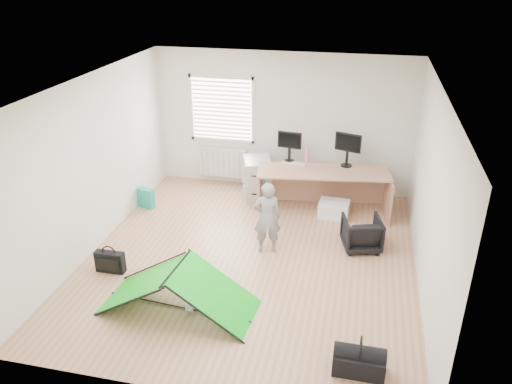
% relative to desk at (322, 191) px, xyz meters
% --- Properties ---
extents(ground, '(5.50, 5.50, 0.00)m').
position_rel_desk_xyz_m(ground, '(-0.92, -1.84, -0.40)').
color(ground, '#AB7A5B').
rests_on(ground, ground).
extents(back_wall, '(5.00, 0.02, 2.70)m').
position_rel_desk_xyz_m(back_wall, '(-0.92, 0.91, 0.95)').
color(back_wall, silver).
rests_on(back_wall, ground).
extents(window, '(1.20, 0.06, 1.20)m').
position_rel_desk_xyz_m(window, '(-2.12, 0.87, 1.15)').
color(window, silver).
rests_on(window, back_wall).
extents(radiator, '(1.00, 0.12, 0.60)m').
position_rel_desk_xyz_m(radiator, '(-2.12, 0.83, 0.05)').
color(radiator, silver).
rests_on(radiator, back_wall).
extents(desk, '(2.42, 1.07, 0.80)m').
position_rel_desk_xyz_m(desk, '(0.00, 0.00, 0.00)').
color(desk, '#A9785E').
rests_on(desk, ground).
extents(filing_cabinet, '(0.67, 0.78, 0.77)m').
position_rel_desk_xyz_m(filing_cabinet, '(-1.29, 0.37, -0.02)').
color(filing_cabinet, '#B0B4B6').
rests_on(filing_cabinet, ground).
extents(monitor_left, '(0.45, 0.15, 0.42)m').
position_rel_desk_xyz_m(monitor_left, '(-0.68, 0.32, 0.61)').
color(monitor_left, black).
rests_on(monitor_left, desk).
extents(monitor_right, '(0.49, 0.25, 0.46)m').
position_rel_desk_xyz_m(monitor_right, '(0.38, 0.32, 0.63)').
color(monitor_right, black).
rests_on(monitor_right, desk).
extents(keyboard, '(0.44, 0.17, 0.02)m').
position_rel_desk_xyz_m(keyboard, '(-0.58, 0.22, 0.41)').
color(keyboard, beige).
rests_on(keyboard, desk).
extents(thermos, '(0.09, 0.09, 0.28)m').
position_rel_desk_xyz_m(thermos, '(-0.35, 0.33, 0.54)').
color(thermos, '#D37687').
rests_on(thermos, desk).
extents(office_chair, '(0.71, 0.72, 0.54)m').
position_rel_desk_xyz_m(office_chair, '(0.75, -1.16, -0.13)').
color(office_chair, black).
rests_on(office_chair, ground).
extents(person, '(0.49, 0.39, 1.18)m').
position_rel_desk_xyz_m(person, '(-0.71, -1.57, 0.19)').
color(person, gray).
rests_on(person, ground).
extents(kite, '(2.11, 1.06, 0.63)m').
position_rel_desk_xyz_m(kite, '(-1.57, -3.24, -0.08)').
color(kite, '#11B41A').
rests_on(kite, ground).
extents(storage_crate, '(0.55, 0.41, 0.30)m').
position_rel_desk_xyz_m(storage_crate, '(0.24, -0.18, -0.25)').
color(storage_crate, white).
rests_on(storage_crate, ground).
extents(tote_bag, '(0.34, 0.23, 0.38)m').
position_rel_desk_xyz_m(tote_bag, '(-3.21, -0.56, -0.21)').
color(tote_bag, teal).
rests_on(tote_bag, ground).
extents(laptop_bag, '(0.44, 0.13, 0.33)m').
position_rel_desk_xyz_m(laptop_bag, '(-2.86, -2.65, -0.23)').
color(laptop_bag, black).
rests_on(laptop_bag, ground).
extents(white_box, '(0.10, 0.10, 0.10)m').
position_rel_desk_xyz_m(white_box, '(-1.42, -3.23, -0.35)').
color(white_box, silver).
rests_on(white_box, ground).
extents(duffel_bag, '(0.58, 0.30, 0.25)m').
position_rel_desk_xyz_m(duffel_bag, '(0.81, -3.87, -0.27)').
color(duffel_bag, black).
rests_on(duffel_bag, ground).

